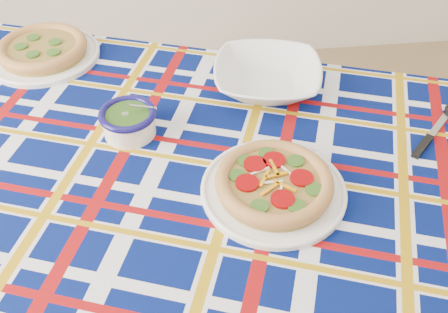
{
  "coord_description": "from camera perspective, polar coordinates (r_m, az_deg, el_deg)",
  "views": [
    {
      "loc": [
        -0.2,
        -0.48,
        1.54
      ],
      "look_at": [
        -0.1,
        0.31,
        0.79
      ],
      "focal_mm": 40.0,
      "sensor_mm": 36.0,
      "label": 1
    }
  ],
  "objects": [
    {
      "name": "tablecloth",
      "position": [
        1.11,
        -3.4,
        -4.58
      ],
      "size": [
        1.93,
        1.56,
        0.11
      ],
      "primitive_type": null,
      "rotation": [
        0.0,
        0.0,
        -0.35
      ],
      "color": "#04104D",
      "rests_on": "dining_table"
    },
    {
      "name": "serving_bowl",
      "position": [
        1.31,
        4.96,
        9.03
      ],
      "size": [
        0.32,
        0.32,
        0.07
      ],
      "primitive_type": "imported",
      "rotation": [
        0.0,
        0.0,
        -0.19
      ],
      "color": "white",
      "rests_on": "tablecloth"
    },
    {
      "name": "main_focaccia_plate",
      "position": [
        1.02,
        5.75,
        -2.97
      ],
      "size": [
        0.36,
        0.36,
        0.06
      ],
      "primitive_type": null,
      "rotation": [
        0.0,
        0.0,
        -0.17
      ],
      "color": "olive",
      "rests_on": "tablecloth"
    },
    {
      "name": "pesto_bowl",
      "position": [
        1.18,
        -10.87,
        4.14
      ],
      "size": [
        0.18,
        0.18,
        0.08
      ],
      "primitive_type": null,
      "rotation": [
        0.0,
        0.0,
        -0.48
      ],
      "color": "#1E3F11",
      "rests_on": "tablecloth"
    },
    {
      "name": "second_focaccia_plate",
      "position": [
        1.52,
        -20.02,
        11.5
      ],
      "size": [
        0.4,
        0.4,
        0.06
      ],
      "primitive_type": null,
      "rotation": [
        0.0,
        0.0,
        -0.32
      ],
      "color": "olive",
      "rests_on": "tablecloth"
    },
    {
      "name": "table_knife",
      "position": [
        1.3,
        23.34,
        3.35
      ],
      "size": [
        0.17,
        0.17,
        0.01
      ],
      "primitive_type": null,
      "rotation": [
        0.0,
        0.0,
        0.78
      ],
      "color": "silver",
      "rests_on": "tablecloth"
    },
    {
      "name": "dining_table",
      "position": [
        1.13,
        -3.34,
        -5.44
      ],
      "size": [
        1.88,
        1.52,
        0.77
      ],
      "rotation": [
        0.0,
        0.0,
        -0.35
      ],
      "color": "brown",
      "rests_on": "floor"
    }
  ]
}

